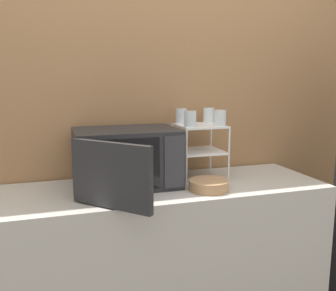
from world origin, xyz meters
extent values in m
cube|color=#9E7047|center=(0.00, 0.63, 1.30)|extent=(8.00, 0.06, 2.60)
cube|color=#B7B2A8|center=(0.00, 0.29, 0.46)|extent=(1.78, 0.59, 0.92)
cube|color=#262628|center=(-0.17, 0.37, 1.07)|extent=(0.54, 0.37, 0.31)
cube|color=#B7B2A8|center=(-0.23, 0.19, 1.07)|extent=(0.39, 0.01, 0.26)
cube|color=#333338|center=(0.04, 0.18, 1.07)|extent=(0.11, 0.01, 0.27)
cube|color=#262628|center=(-0.31, 0.02, 1.07)|extent=(0.31, 0.33, 0.29)
cylinder|color=white|center=(0.14, 0.29, 1.07)|extent=(0.01, 0.01, 0.31)
cylinder|color=white|center=(0.39, 0.29, 1.07)|extent=(0.01, 0.01, 0.31)
cylinder|color=white|center=(0.14, 0.53, 1.07)|extent=(0.01, 0.01, 0.31)
cylinder|color=white|center=(0.39, 0.53, 1.07)|extent=(0.01, 0.01, 0.31)
cube|color=white|center=(0.26, 0.41, 1.07)|extent=(0.25, 0.25, 0.01)
cube|color=white|center=(0.26, 0.41, 1.22)|extent=(0.25, 0.25, 0.01)
cylinder|color=silver|center=(0.17, 0.33, 1.27)|extent=(0.07, 0.07, 0.09)
cylinder|color=silver|center=(0.36, 0.50, 1.27)|extent=(0.07, 0.07, 0.09)
cylinder|color=silver|center=(0.35, 0.33, 1.27)|extent=(0.07, 0.07, 0.09)
cylinder|color=silver|center=(0.18, 0.49, 1.27)|extent=(0.07, 0.07, 0.09)
cylinder|color=#AD7F56|center=(0.21, 0.15, 0.92)|extent=(0.11, 0.11, 0.01)
cylinder|color=#AD7F56|center=(0.21, 0.15, 0.94)|extent=(0.21, 0.21, 0.05)
camera|label=1|loc=(-0.55, -1.56, 1.49)|focal=40.00mm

